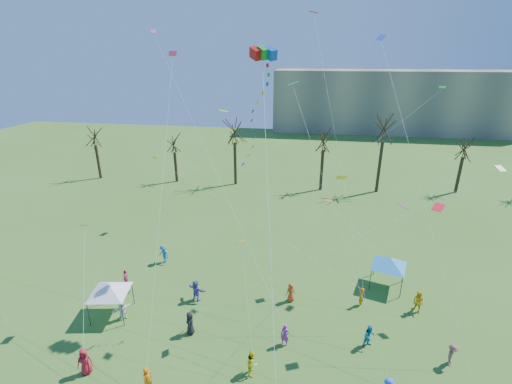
% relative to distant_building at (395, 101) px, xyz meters
% --- Properties ---
extents(distant_building, '(60.00, 14.00, 15.00)m').
position_rel_distant_building_xyz_m(distant_building, '(0.00, 0.00, 0.00)').
color(distant_building, gray).
rests_on(distant_building, ground).
extents(bare_tree_row, '(69.04, 7.06, 11.59)m').
position_rel_distant_building_xyz_m(bare_tree_row, '(-18.73, -45.81, -0.57)').
color(bare_tree_row, black).
rests_on(bare_tree_row, ground).
extents(big_box_kite, '(2.36, 7.36, 20.76)m').
position_rel_distant_building_xyz_m(big_box_kite, '(-23.45, -72.64, 7.09)').
color(big_box_kite, red).
rests_on(big_box_kite, ground).
extents(canopy_tent_white, '(3.72, 3.72, 2.83)m').
position_rel_distant_building_xyz_m(canopy_tent_white, '(-34.18, -76.34, -5.10)').
color(canopy_tent_white, '#3F3F44').
rests_on(canopy_tent_white, ground).
extents(canopy_tent_blue, '(3.60, 3.60, 2.81)m').
position_rel_distant_building_xyz_m(canopy_tent_blue, '(-12.91, -69.23, -5.12)').
color(canopy_tent_blue, '#3F3F44').
rests_on(canopy_tent_blue, ground).
extents(festival_crowd, '(25.40, 14.32, 1.84)m').
position_rel_distant_building_xyz_m(festival_crowd, '(-23.55, -75.91, -6.64)').
color(festival_crowd, '#B21628').
rests_on(festival_crowd, ground).
extents(small_kites_aloft, '(30.76, 18.66, 32.23)m').
position_rel_distant_building_xyz_m(small_kites_aloft, '(-21.73, -70.75, 4.79)').
color(small_kites_aloft, '#F5420C').
rests_on(small_kites_aloft, ground).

